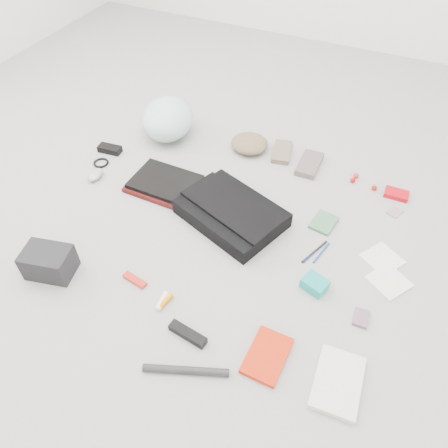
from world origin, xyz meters
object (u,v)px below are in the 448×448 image
at_px(camera_bag, 49,262).
at_px(laptop, 165,182).
at_px(bike_helmet, 168,119).
at_px(accordion_wallet, 315,284).
at_px(messenger_bag, 231,213).
at_px(book_red, 267,356).

bearing_deg(camera_bag, laptop, 63.60).
relative_size(bike_helmet, camera_bag, 1.84).
bearing_deg(laptop, accordion_wallet, -17.25).
bearing_deg(messenger_bag, accordion_wallet, -4.82).
relative_size(book_red, accordion_wallet, 2.06).
relative_size(laptop, accordion_wallet, 3.33).
bearing_deg(bike_helmet, laptop, -81.08).
bearing_deg(bike_helmet, book_red, -64.83).
distance_m(laptop, camera_bag, 0.64).
bearing_deg(accordion_wallet, laptop, -179.77).
bearing_deg(camera_bag, bike_helmet, 79.84).
xyz_separation_m(laptop, bike_helmet, (-0.20, 0.38, 0.07)).
bearing_deg(messenger_bag, laptop, -169.88).
height_order(bike_helmet, accordion_wallet, bike_helmet).
height_order(messenger_bag, bike_helmet, bike_helmet).
bearing_deg(laptop, messenger_bag, -8.86).
relative_size(camera_bag, book_red, 0.96).
relative_size(messenger_bag, bike_helmet, 1.31).
distance_m(book_red, accordion_wallet, 0.35).
relative_size(messenger_bag, accordion_wallet, 4.73).
bearing_deg(accordion_wallet, book_red, -81.77).
distance_m(laptop, bike_helmet, 0.43).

